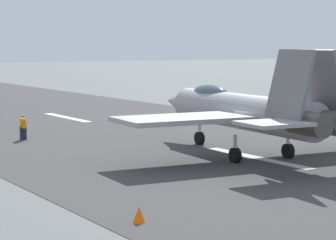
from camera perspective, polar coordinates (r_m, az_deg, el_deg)
name	(u,v)px	position (r m, az deg, el deg)	size (l,w,h in m)	color
ground_plane	(266,160)	(36.38, 7.84, -3.19)	(400.00, 400.00, 0.00)	slate
runway_strip	(266,160)	(36.36, 7.86, -3.18)	(240.00, 26.00, 0.02)	#3F3E3D
fighter_jet	(244,110)	(37.29, 6.08, 0.78)	(16.38, 14.85, 5.60)	#9B989E
crew_person	(23,127)	(44.35, -11.53, -0.57)	(0.69, 0.36, 1.58)	#1E2338
marker_cone_near	(139,215)	(23.45, -2.33, -7.59)	(0.44, 0.44, 0.55)	orange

